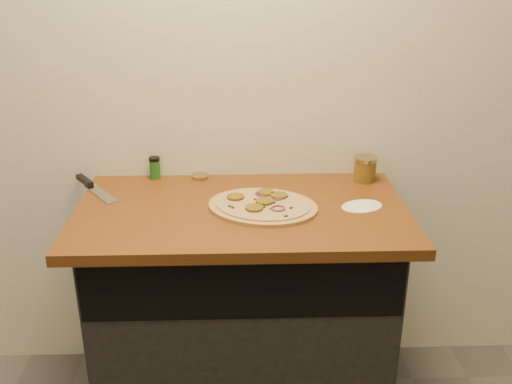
{
  "coord_description": "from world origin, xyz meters",
  "views": [
    {
      "loc": [
        -0.01,
        -0.47,
        1.74
      ],
      "look_at": [
        0.05,
        1.44,
        0.95
      ],
      "focal_mm": 40.0,
      "sensor_mm": 36.0,
      "label": 1
    }
  ],
  "objects_px": {
    "pizza": "(263,205)",
    "salsa_jar": "(365,169)",
    "spice_shaker": "(155,168)",
    "chefs_knife": "(92,186)"
  },
  "relations": [
    {
      "from": "spice_shaker",
      "to": "salsa_jar",
      "type": "bearing_deg",
      "value": -3.71
    },
    {
      "from": "pizza",
      "to": "spice_shaker",
      "type": "bearing_deg",
      "value": 143.85
    },
    {
      "from": "pizza",
      "to": "spice_shaker",
      "type": "xyz_separation_m",
      "value": [
        -0.43,
        0.31,
        0.04
      ]
    },
    {
      "from": "salsa_jar",
      "to": "chefs_knife",
      "type": "bearing_deg",
      "value": -177.66
    },
    {
      "from": "pizza",
      "to": "salsa_jar",
      "type": "height_order",
      "value": "salsa_jar"
    },
    {
      "from": "pizza",
      "to": "salsa_jar",
      "type": "xyz_separation_m",
      "value": [
        0.42,
        0.26,
        0.04
      ]
    },
    {
      "from": "salsa_jar",
      "to": "spice_shaker",
      "type": "xyz_separation_m",
      "value": [
        -0.85,
        0.06,
        -0.01
      ]
    },
    {
      "from": "chefs_knife",
      "to": "spice_shaker",
      "type": "distance_m",
      "value": 0.26
    },
    {
      "from": "chefs_knife",
      "to": "salsa_jar",
      "type": "height_order",
      "value": "salsa_jar"
    },
    {
      "from": "pizza",
      "to": "spice_shaker",
      "type": "relative_size",
      "value": 5.53
    }
  ]
}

